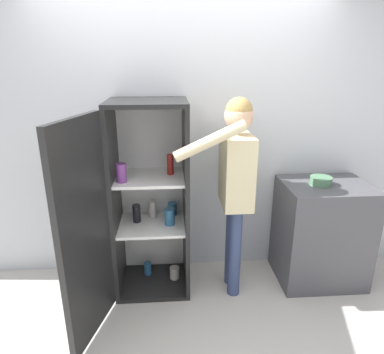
% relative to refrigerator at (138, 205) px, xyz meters
% --- Properties ---
extents(ground_plane, '(12.00, 12.00, 0.00)m').
position_rel_refrigerator_xyz_m(ground_plane, '(0.41, -0.56, -0.82)').
color(ground_plane, beige).
extents(wall_back, '(7.00, 0.06, 2.55)m').
position_rel_refrigerator_xyz_m(wall_back, '(0.41, 0.42, 0.45)').
color(wall_back, silver).
rests_on(wall_back, ground_plane).
extents(refrigerator, '(0.85, 1.16, 1.66)m').
position_rel_refrigerator_xyz_m(refrigerator, '(0.00, 0.00, 0.00)').
color(refrigerator, black).
rests_on(refrigerator, ground_plane).
extents(person, '(0.63, 0.54, 1.69)m').
position_rel_refrigerator_xyz_m(person, '(0.79, -0.03, 0.27)').
color(person, '#384770').
rests_on(person, ground_plane).
extents(counter, '(0.75, 0.58, 0.93)m').
position_rel_refrigerator_xyz_m(counter, '(1.63, 0.07, -0.35)').
color(counter, '#4C4C51').
rests_on(counter, ground_plane).
extents(bowl, '(0.18, 0.18, 0.07)m').
position_rel_refrigerator_xyz_m(bowl, '(1.56, 0.06, 0.15)').
color(bowl, '#517F5B').
rests_on(bowl, counter).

